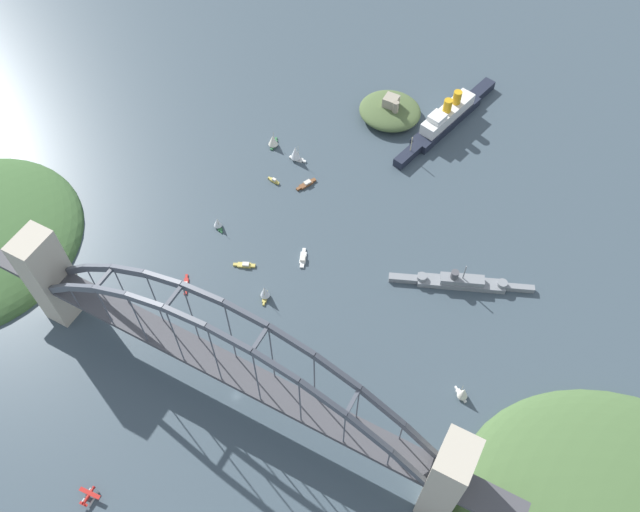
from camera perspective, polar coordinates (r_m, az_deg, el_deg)
The scene contains 17 objects.
ground_plane at distance 298.48m, azimuth -7.31°, elevation -11.94°, with size 1400.00×1400.00×0.00m, color #3D4C56.
harbor_arch_bridge at distance 271.69m, azimuth -7.97°, elevation -9.47°, with size 250.75×17.53×72.71m.
ocean_liner at distance 398.96m, azimuth 11.02°, elevation 11.78°, with size 29.04×91.98×20.46m.
naval_cruiser at distance 328.49m, azimuth 12.13°, elevation -2.22°, with size 67.12×30.19×16.33m.
fort_island_mid_harbor at distance 399.81m, azimuth 6.12°, elevation 12.51°, with size 36.98×35.06×15.75m.
seaplane_second_in_formation at distance 294.99m, azimuth -19.46°, elevation -19.11°, with size 9.57×8.23×4.73m.
small_boat_0 at distance 331.45m, azimuth -1.50°, elevation -0.20°, with size 6.38×11.80×2.31m.
small_boat_1 at distance 331.20m, azimuth -6.58°, elevation -0.78°, with size 10.95×6.04×2.12m.
small_boat_2 at distance 345.72m, azimuth -8.92°, elevation 2.88°, with size 7.29×6.07×7.51m.
small_boat_3 at distance 381.48m, azimuth -4.12°, elevation 10.02°, with size 6.74×10.13×9.13m.
small_boat_4 at distance 364.70m, azimuth -4.05°, elevation 6.58°, with size 7.58×2.49×2.64m.
small_boat_5 at distance 298.60m, azimuth 12.37°, elevation -11.57°, with size 7.84×6.66×9.07m.
small_boat_6 at distance 316.89m, azimuth -4.84°, elevation -3.14°, with size 5.86×8.16×9.81m.
small_boat_7 at distance 372.54m, azimuth -2.14°, elevation 8.96°, with size 10.14×5.95×11.04m.
small_boat_8 at distance 362.29m, azimuth -1.19°, elevation 6.30°, with size 7.05×12.30×2.40m.
small_boat_9 at distance 329.39m, azimuth -11.61°, elevation -2.47°, with size 7.30×10.75×1.83m.
channel_marker_buoy at distance 302.48m, azimuth -4.13°, elevation -9.17°, with size 2.20×2.20×2.75m.
Camera 1 is at (87.38, -85.17, 272.40)m, focal length 36.71 mm.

